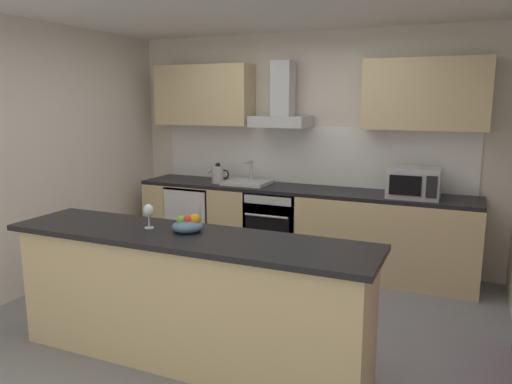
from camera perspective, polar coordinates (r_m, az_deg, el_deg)
ground at (r=4.36m, az=-1.95°, el=-14.77°), size 5.28×4.69×0.02m
wall_back at (r=5.74m, az=6.24°, el=5.01°), size 5.28×0.12×2.60m
wall_left at (r=5.31m, az=-24.07°, el=3.68°), size 0.12×4.69×2.60m
backsplash_tile at (r=5.68m, az=6.00°, el=4.24°), size 3.64×0.02×0.66m
counter_back at (r=5.53m, az=4.87°, el=-4.13°), size 3.77×0.60×0.90m
counter_island at (r=3.60m, az=-8.00°, el=-12.05°), size 2.69×0.64×0.95m
upper_cabinets at (r=5.49m, az=5.63°, el=11.15°), size 3.72×0.32×0.70m
oven at (r=5.58m, az=2.43°, el=-3.85°), size 0.60×0.62×0.80m
refrigerator at (r=6.03m, az=-6.86°, el=-3.16°), size 0.58×0.60×0.85m
microwave at (r=5.10m, az=17.83°, el=1.02°), size 0.50×0.38×0.30m
sink at (r=5.64m, az=-1.07°, el=1.17°), size 0.50×0.40×0.26m
kettle at (r=5.74m, az=-4.42°, el=2.09°), size 0.29×0.15×0.24m
range_hood at (r=5.53m, az=3.03°, el=9.91°), size 0.62×0.45×0.72m
wine_glass at (r=3.62m, az=-12.36°, el=-2.23°), size 0.08×0.08×0.18m
fruit_bowl at (r=3.51m, az=-7.90°, el=-3.82°), size 0.22×0.22×0.13m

